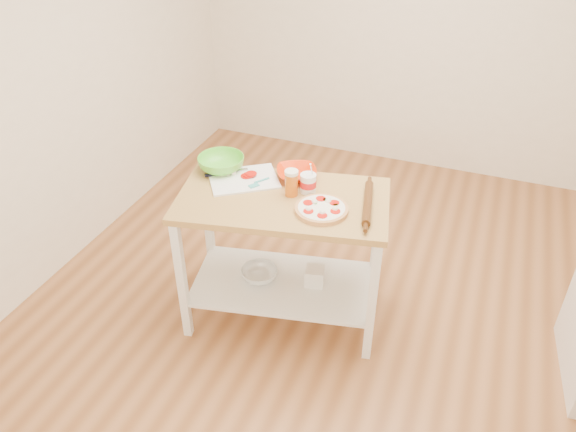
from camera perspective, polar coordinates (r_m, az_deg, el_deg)
The scene contains 13 objects.
room_shell at distance 3.02m, azimuth 5.91°, elevation 9.16°, with size 4.04×4.54×2.74m.
prep_island at distance 3.36m, azimuth -0.51°, elevation -1.73°, with size 1.32×0.89×0.90m.
pizza at distance 3.10m, azimuth 3.42°, elevation 0.74°, with size 0.30×0.30×0.05m.
cutting_board at distance 3.40m, azimuth -4.58°, elevation 3.80°, with size 0.50×0.47×0.04m.
spatula at distance 3.33m, azimuth -3.05°, elevation 3.40°, with size 0.09×0.15×0.01m.
knife at distance 3.45m, azimuth -6.88°, elevation 4.34°, with size 0.22×0.19×0.01m.
orange_bowl at distance 3.40m, azimuth 0.88°, elevation 4.35°, with size 0.24×0.24×0.06m, color red.
green_bowl at distance 3.50m, azimuth -6.80°, elevation 5.32°, with size 0.29×0.29×0.09m, color #5ECE35.
beer_pint at distance 3.20m, azimuth 0.35°, elevation 3.40°, with size 0.08×0.08×0.16m.
yogurt_tub at distance 3.25m, azimuth 2.06°, elevation 3.36°, with size 0.10×0.10×0.20m.
rolling_pin at distance 3.15m, azimuth 8.10°, elevation 1.29°, with size 0.05×0.05×0.42m, color #522E12.
shelf_glass_bowl at distance 3.61m, azimuth -2.92°, elevation -5.91°, with size 0.23×0.23×0.07m, color silver.
shelf_bin at distance 3.56m, azimuth 2.74°, elevation -6.12°, with size 0.12×0.12×0.12m, color white.
Camera 1 is at (0.70, -2.65, 2.62)m, focal length 35.00 mm.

